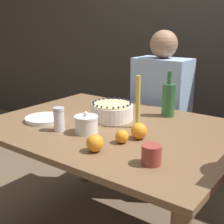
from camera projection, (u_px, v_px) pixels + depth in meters
name	position (u px, v px, depth m)	size (l,w,h in m)	color
wall_behind	(209.00, 21.00, 2.66)	(8.00, 0.05, 2.60)	#38332D
dining_table	(112.00, 143.00, 1.76)	(1.37, 1.02, 0.74)	brown
cake	(112.00, 111.00, 1.84)	(0.25, 0.25, 0.11)	white
sugar_bowl	(86.00, 124.00, 1.61)	(0.12, 0.12, 0.11)	white
sugar_shaker	(59.00, 119.00, 1.63)	(0.06, 0.06, 0.13)	white
plate_stack	(45.00, 119.00, 1.81)	(0.23, 0.23, 0.02)	white
candle	(138.00, 107.00, 1.67)	(0.05, 0.05, 0.29)	tan
bottle	(168.00, 99.00, 1.88)	(0.08, 0.08, 0.28)	#2D6638
cup	(152.00, 155.00, 1.25)	(0.08, 0.08, 0.08)	#993D33
orange_fruit_0	(95.00, 143.00, 1.37)	(0.08, 0.08, 0.08)	orange
orange_fruit_1	(139.00, 131.00, 1.53)	(0.08, 0.08, 0.08)	orange
orange_fruit_2	(122.00, 136.00, 1.47)	(0.06, 0.06, 0.06)	orange
person_man_blue_shirt	(160.00, 125.00, 2.37)	(0.40, 0.34, 1.24)	#2D2D38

